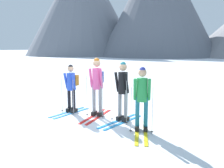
{
  "coord_description": "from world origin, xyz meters",
  "views": [
    {
      "loc": [
        3.63,
        -5.99,
        2.18
      ],
      "look_at": [
        0.15,
        0.45,
        1.05
      ],
      "focal_mm": 37.63,
      "sensor_mm": 36.0,
      "label": 1
    }
  ],
  "objects": [
    {
      "name": "mountain_ridge_distant",
      "position": [
        -2.52,
        58.69,
        12.81
      ],
      "size": [
        103.57,
        52.54,
        29.99
      ],
      "color": "slate",
      "rests_on": "ground"
    },
    {
      "name": "skier_in_pink",
      "position": [
        -0.28,
        0.26,
        1.07
      ],
      "size": [
        0.61,
        1.78,
        1.87
      ],
      "color": "red",
      "rests_on": "ground"
    },
    {
      "name": "ground_plane",
      "position": [
        0.0,
        0.0,
        0.0
      ],
      "size": [
        400.0,
        400.0,
        0.0
      ],
      "primitive_type": "plane",
      "color": "white"
    },
    {
      "name": "skier_in_blue",
      "position": [
        -1.27,
        0.21,
        0.91
      ],
      "size": [
        0.61,
        1.62,
        1.64
      ],
      "color": "#1E84D1",
      "rests_on": "ground"
    },
    {
      "name": "skier_in_green",
      "position": [
        1.49,
        -0.4,
        0.93
      ],
      "size": [
        0.94,
        1.79,
        1.7
      ],
      "color": "yellow",
      "rests_on": "ground"
    },
    {
      "name": "skier_in_black",
      "position": [
        0.68,
        0.14,
        0.99
      ],
      "size": [
        0.65,
        1.8,
        1.79
      ],
      "color": "#1E84D1",
      "rests_on": "ground"
    }
  ]
}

